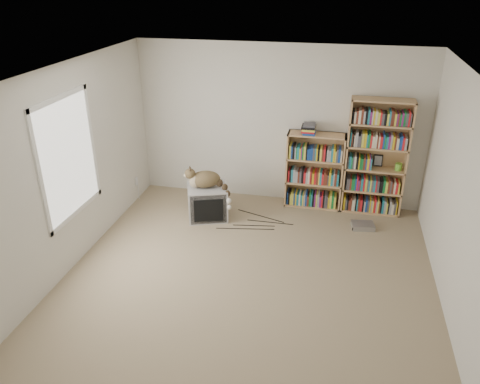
% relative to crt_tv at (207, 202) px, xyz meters
% --- Properties ---
extents(floor, '(4.50, 5.00, 0.01)m').
position_rel_crt_tv_xyz_m(floor, '(0.93, -1.61, -0.25)').
color(floor, gray).
rests_on(floor, ground).
extents(wall_back, '(4.50, 0.02, 2.50)m').
position_rel_crt_tv_xyz_m(wall_back, '(0.93, 0.89, 1.00)').
color(wall_back, beige).
rests_on(wall_back, floor).
extents(wall_front, '(4.50, 0.02, 2.50)m').
position_rel_crt_tv_xyz_m(wall_front, '(0.93, -4.11, 1.00)').
color(wall_front, beige).
rests_on(wall_front, floor).
extents(wall_left, '(0.02, 5.00, 2.50)m').
position_rel_crt_tv_xyz_m(wall_left, '(-1.32, -1.61, 1.00)').
color(wall_left, beige).
rests_on(wall_left, floor).
extents(wall_right, '(0.02, 5.00, 2.50)m').
position_rel_crt_tv_xyz_m(wall_right, '(3.18, -1.61, 1.00)').
color(wall_right, beige).
rests_on(wall_right, floor).
extents(ceiling, '(4.50, 5.00, 0.02)m').
position_rel_crt_tv_xyz_m(ceiling, '(0.93, -1.61, 2.25)').
color(ceiling, white).
rests_on(ceiling, wall_back).
extents(window, '(0.02, 1.22, 1.52)m').
position_rel_crt_tv_xyz_m(window, '(-1.31, -1.41, 1.15)').
color(window, white).
rests_on(window, wall_left).
extents(crt_tv, '(0.73, 0.69, 0.51)m').
position_rel_crt_tv_xyz_m(crt_tv, '(0.00, 0.00, 0.00)').
color(crt_tv, '#B0B0B3').
rests_on(crt_tv, floor).
extents(cat, '(0.76, 0.47, 0.55)m').
position_rel_crt_tv_xyz_m(cat, '(0.04, -0.03, 0.35)').
color(cat, '#332514').
rests_on(cat, crt_tv).
extents(bookcase_tall, '(0.89, 0.30, 1.79)m').
position_rel_crt_tv_xyz_m(bookcase_tall, '(2.44, 0.75, 0.60)').
color(bookcase_tall, tan).
rests_on(bookcase_tall, floor).
extents(bookcase_short, '(0.88, 0.30, 1.21)m').
position_rel_crt_tv_xyz_m(bookcase_short, '(1.54, 0.75, 0.30)').
color(bookcase_short, tan).
rests_on(bookcase_short, floor).
extents(book_stack, '(0.22, 0.28, 0.15)m').
position_rel_crt_tv_xyz_m(book_stack, '(1.41, 0.73, 1.03)').
color(book_stack, red).
rests_on(book_stack, bookcase_short).
extents(green_mug, '(0.10, 0.10, 0.11)m').
position_rel_crt_tv_xyz_m(green_mug, '(2.78, 0.73, 0.53)').
color(green_mug, '#6DBA35').
rests_on(green_mug, bookcase_tall).
extents(framed_print, '(0.14, 0.05, 0.18)m').
position_rel_crt_tv_xyz_m(framed_print, '(2.48, 0.83, 0.57)').
color(framed_print, black).
rests_on(framed_print, bookcase_tall).
extents(dvd_player, '(0.36, 0.28, 0.07)m').
position_rel_crt_tv_xyz_m(dvd_player, '(2.33, 0.15, -0.21)').
color(dvd_player, '#9E9EA3').
rests_on(dvd_player, floor).
extents(wall_outlet, '(0.01, 0.08, 0.13)m').
position_rel_crt_tv_xyz_m(wall_outlet, '(-1.31, 0.34, 0.07)').
color(wall_outlet, silver).
rests_on(wall_outlet, wall_left).
extents(floor_cables, '(1.20, 0.70, 0.01)m').
position_rel_crt_tv_xyz_m(floor_cables, '(1.13, -0.07, -0.25)').
color(floor_cables, black).
rests_on(floor_cables, floor).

